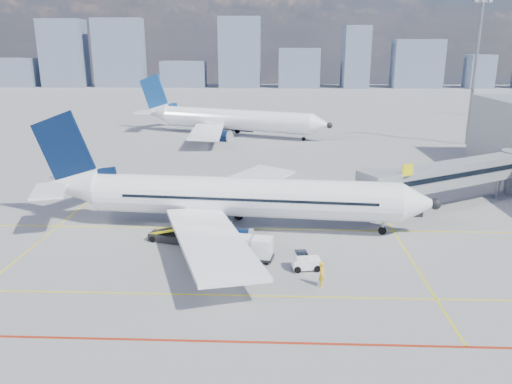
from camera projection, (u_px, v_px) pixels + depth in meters
ground at (249, 262)px, 42.49m from camera, size 420.00×420.00×0.00m
apron_markings at (239, 283)px, 38.76m from camera, size 90.00×35.12×0.01m
jet_bridge at (463, 174)px, 56.75m from camera, size 23.55×15.78×6.30m
floodlight_mast_ne at (475, 70)px, 89.95m from camera, size 3.20×0.61×25.45m
distant_skyline at (245, 60)px, 221.86m from camera, size 256.68×15.37×30.14m
main_aircraft at (227, 197)px, 49.67m from camera, size 40.51×35.26×11.83m
second_aircraft at (228, 120)px, 102.52m from camera, size 41.59×35.28×12.62m
baggage_tug at (305, 261)px, 40.85m from camera, size 2.43×1.69×1.57m
cargo_dolly at (251, 248)px, 42.56m from camera, size 4.01×2.31×2.07m
belt_loader at (172, 236)px, 46.69m from camera, size 5.94×2.90×2.39m
ramp_worker at (322, 274)px, 37.97m from camera, size 0.64×0.81×1.96m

